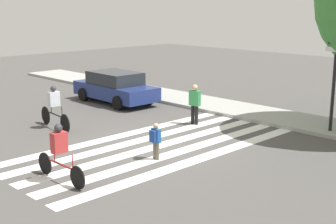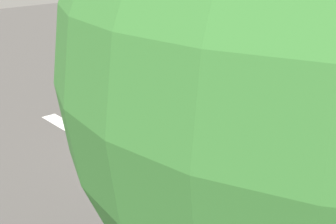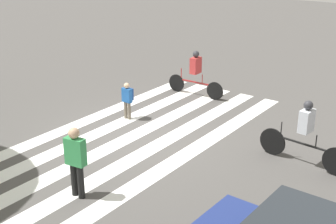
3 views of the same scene
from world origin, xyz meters
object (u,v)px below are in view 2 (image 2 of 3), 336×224
object	(u,v)px
traffic_light	(274,143)
pedestrian_adult_blue_shirt	(140,126)
cyclist_far_lane	(96,92)
cyclist_mid_street	(252,82)
pedestrian_child_with_backpack	(299,142)
street_tree	(329,69)

from	to	relation	value
traffic_light	pedestrian_adult_blue_shirt	world-z (taller)	traffic_light
cyclist_far_lane	cyclist_mid_street	world-z (taller)	cyclist_mid_street
traffic_light	cyclist_mid_street	xyz separation A→B (m)	(-7.72, -6.54, -2.15)
traffic_light	pedestrian_child_with_backpack	world-z (taller)	traffic_light
cyclist_far_lane	cyclist_mid_street	size ratio (longest dim) A/B	0.92
street_tree	pedestrian_child_with_backpack	bearing A→B (deg)	-146.70
pedestrian_child_with_backpack	cyclist_far_lane	world-z (taller)	pedestrian_child_with_backpack
traffic_light	pedestrian_child_with_backpack	distance (m)	5.43
pedestrian_adult_blue_shirt	cyclist_far_lane	distance (m)	3.05
street_tree	cyclist_far_lane	size ratio (longest dim) A/B	3.41
cyclist_mid_street	pedestrian_child_with_backpack	bearing A→B (deg)	58.01
traffic_light	pedestrian_adult_blue_shirt	bearing A→B (deg)	-110.22
cyclist_far_lane	cyclist_mid_street	xyz separation A→B (m)	(-4.94, 2.81, 0.01)
traffic_light	street_tree	size ratio (longest dim) A/B	0.58
street_tree	pedestrian_adult_blue_shirt	world-z (taller)	street_tree
street_tree	pedestrian_child_with_backpack	world-z (taller)	street_tree
traffic_light	cyclist_mid_street	bearing A→B (deg)	-139.71
traffic_light	street_tree	distance (m)	2.62
pedestrian_adult_blue_shirt	cyclist_mid_street	distance (m)	5.39
traffic_light	cyclist_far_lane	xyz separation A→B (m)	(-2.78, -9.35, -2.16)
street_tree	cyclist_far_lane	distance (m)	12.20
traffic_light	street_tree	bearing A→B (deg)	48.26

